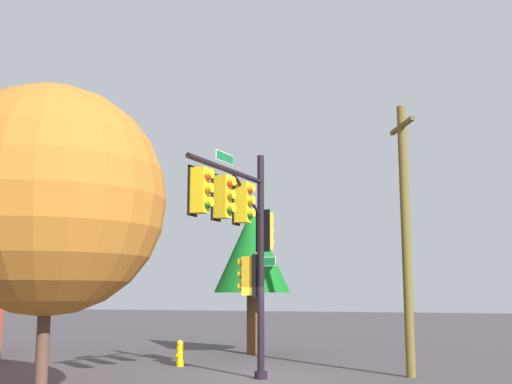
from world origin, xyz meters
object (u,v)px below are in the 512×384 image
Objects in this scene: utility_pole at (406,232)px; tree_mid at (50,199)px; fire_hydrant at (180,353)px; tree_far at (252,251)px; signal_pole_assembly at (243,229)px.

utility_pole reaches higher than tree_mid.
utility_pole is at bearing 136.98° from tree_mid.
tree_far is at bearing 168.29° from fire_hydrant.
signal_pole_assembly is 4.89m from utility_pole.
tree_mid is 12.28m from tree_far.
signal_pole_assembly is at bearing 16.72° from tree_far.
signal_pole_assembly is 5.74m from fire_hydrant.
utility_pole is at bearing 122.93° from signal_pole_assembly.
tree_far is (-7.57, -2.27, -0.09)m from signal_pole_assembly.
fire_hydrant is at bearing -93.07° from utility_pole.
signal_pole_assembly is at bearing 149.58° from tree_mid.
signal_pole_assembly is at bearing -57.07° from utility_pole.
tree_mid is at bearing -2.24° from tree_far.
fire_hydrant is 0.12× the size of tree_mid.
utility_pole is 9.49× the size of fire_hydrant.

